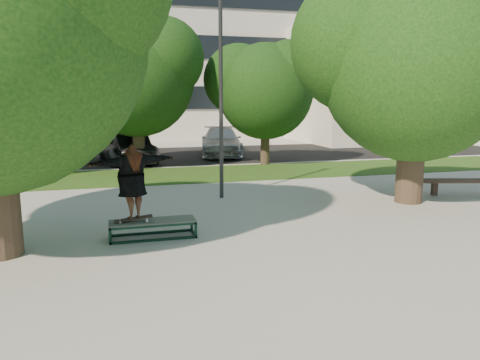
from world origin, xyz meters
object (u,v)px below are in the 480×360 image
object	(u,v)px
tree_right	(412,55)
car_silver_a	(71,141)
grind_box	(153,229)
car_dark	(132,148)
bench	(473,182)
lamppost	(221,90)
car_silver_b	(221,142)
car_grey	(128,148)

from	to	relation	value
tree_right	car_silver_a	distance (m)	17.05
grind_box	car_dark	bearing A→B (deg)	89.56
bench	car_silver_a	distance (m)	18.20
tree_right	lamppost	size ratio (longest dim) A/B	1.07
car_dark	car_silver_b	xyz separation A→B (m)	(4.62, 1.88, 0.03)
lamppost	tree_right	bearing A→B (deg)	-21.28
car_silver_a	lamppost	bearing A→B (deg)	-57.40
tree_right	car_silver_b	distance (m)	13.00
car_silver_a	car_grey	xyz separation A→B (m)	(2.69, -2.62, -0.17)
bench	car_silver_b	size ratio (longest dim) A/B	0.64
tree_right	bench	bearing A→B (deg)	6.09
car_silver_a	car_grey	distance (m)	3.76
car_grey	car_silver_b	size ratio (longest dim) A/B	0.94
bench	car_silver_b	world-z (taller)	car_silver_b
tree_right	car_dark	world-z (taller)	tree_right
car_dark	car_grey	world-z (taller)	car_dark
car_silver_a	car_grey	world-z (taller)	car_silver_a
grind_box	bench	xyz separation A→B (m)	(9.83, 1.96, 0.22)
lamppost	car_grey	xyz separation A→B (m)	(-2.40, 8.88, -2.50)
car_dark	car_grey	size ratio (longest dim) A/B	0.89
tree_right	grind_box	distance (m)	8.40
lamppost	car_dark	distance (m)	9.13
grind_box	bench	bearing A→B (deg)	11.29
car_dark	grind_box	bearing A→B (deg)	-97.02
car_silver_b	bench	bearing A→B (deg)	-56.18
car_grey	bench	bearing A→B (deg)	-55.37
bench	car_dark	distance (m)	14.06
tree_right	car_grey	world-z (taller)	tree_right
lamppost	bench	size ratio (longest dim) A/B	1.92
car_silver_a	car_silver_b	size ratio (longest dim) A/B	0.97
grind_box	car_silver_a	distance (m)	15.36
grind_box	bench	distance (m)	10.03
bench	car_grey	bearing A→B (deg)	147.60
car_silver_a	car_dark	world-z (taller)	car_silver_a
car_grey	car_silver_b	bearing A→B (deg)	8.85
grind_box	tree_right	bearing A→B (deg)	13.10
bench	lamppost	bearing A→B (deg)	-177.98
car_silver_a	car_dark	bearing A→B (deg)	-37.75
grind_box	car_silver_b	bearing A→B (deg)	71.39
lamppost	car_dark	xyz separation A→B (m)	(-2.24, 8.50, -2.47)
grind_box	car_grey	bearing A→B (deg)	90.31
lamppost	bench	world-z (taller)	lamppost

